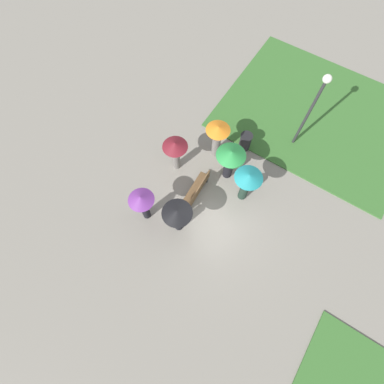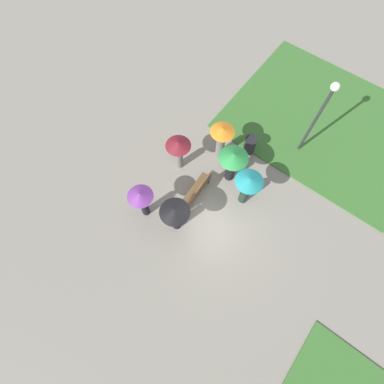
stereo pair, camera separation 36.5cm
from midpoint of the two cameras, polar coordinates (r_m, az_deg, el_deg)
ground_plane at (r=12.45m, az=3.30°, el=-3.58°), size 90.00×90.00×0.00m
lawn_patch_near at (r=16.03m, az=22.14°, el=13.58°), size 7.19×8.69×0.06m
park_bench at (r=12.28m, az=0.06°, el=0.34°), size 1.75×0.52×0.90m
lamp_post at (r=12.71m, az=21.40°, el=15.37°), size 0.32×0.32×4.04m
trash_bin at (r=13.65m, az=9.35°, el=9.45°), size 0.55×0.55×0.89m
crowd_person_black at (r=10.96m, az=-3.75°, el=-4.43°), size 1.14×1.14×1.78m
crowd_person_teal at (r=11.65m, az=9.55°, el=1.86°), size 1.09×1.09×1.89m
crowd_person_green at (r=12.03m, az=6.45°, el=6.37°), size 1.20×1.20×1.85m
crowd_person_maroon at (r=12.20m, az=-4.06°, el=8.08°), size 1.03×1.03×1.82m
crowd_person_orange at (r=12.62m, az=4.00°, el=10.56°), size 1.01×1.01×1.93m
crowd_person_purple at (r=11.29m, az=-10.35°, el=-2.02°), size 0.98×0.98×1.85m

